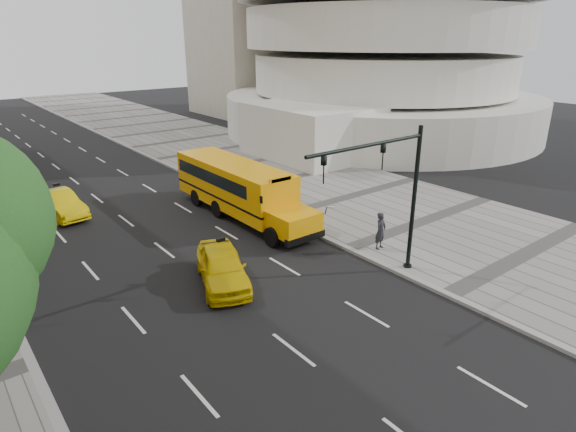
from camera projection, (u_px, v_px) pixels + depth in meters
ground at (183, 245)px, 23.86m from camera, size 140.00×140.00×0.00m
sidewalk_museum at (354, 196)px, 30.77m from camera, size 12.00×140.00×0.15m
curb_museum at (279, 217)px, 27.30m from camera, size 0.30×140.00×0.15m
curb_far at (0, 294)px, 19.20m from camera, size 0.30×140.00×0.15m
school_bus at (237, 185)px, 27.30m from camera, size 2.96×11.56×3.19m
taxi_near at (222, 267)px, 19.90m from camera, size 3.37×4.89×1.55m
taxi_far at (60, 204)px, 27.34m from camera, size 2.16×4.65×1.48m
pedestrian at (381, 231)px, 22.81m from camera, size 0.73×0.55×1.80m
traffic_signal at (393, 187)px, 19.08m from camera, size 6.18×0.36×6.40m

